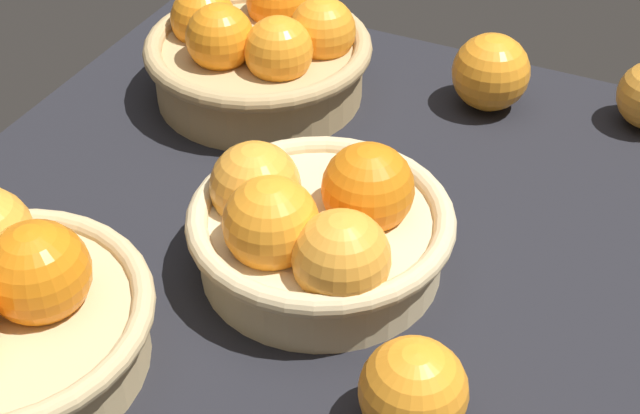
% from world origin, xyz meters
% --- Properties ---
extents(market_tray, '(0.84, 0.72, 0.03)m').
position_xyz_m(market_tray, '(0.00, 0.00, 0.01)').
color(market_tray, black).
rests_on(market_tray, ground).
extents(basket_center, '(0.23, 0.23, 0.12)m').
position_xyz_m(basket_center, '(0.00, 0.03, 0.08)').
color(basket_center, '#D3BC8C').
rests_on(basket_center, market_tray).
extents(basket_near_left, '(0.25, 0.25, 0.12)m').
position_xyz_m(basket_near_left, '(-0.23, -0.15, 0.08)').
color(basket_near_left, tan).
rests_on(basket_near_left, market_tray).
extents(loose_orange_front_gap, '(0.08, 0.08, 0.08)m').
position_xyz_m(loose_orange_front_gap, '(0.12, 0.17, 0.07)').
color(loose_orange_front_gap, orange).
rests_on(loose_orange_front_gap, market_tray).
extents(loose_orange_back_gap, '(0.08, 0.08, 0.08)m').
position_xyz_m(loose_orange_back_gap, '(-0.32, 0.08, 0.07)').
color(loose_orange_back_gap, orange).
rests_on(loose_orange_back_gap, market_tray).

